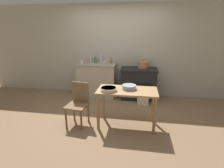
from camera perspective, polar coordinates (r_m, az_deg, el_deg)
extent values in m
plane|color=#896B4C|center=(3.93, -1.17, -10.72)|extent=(14.00, 14.00, 0.00)
cube|color=#B2AD9E|center=(5.07, 1.97, 10.78)|extent=(8.00, 0.07, 2.55)
cube|color=#B2A893|center=(5.03, -4.94, 1.15)|extent=(1.06, 0.56, 0.91)
cube|color=gray|center=(4.92, -5.09, 6.44)|extent=(1.09, 0.59, 0.03)
cube|color=black|center=(4.90, 8.65, -0.06)|extent=(0.93, 0.57, 0.81)
cube|color=black|center=(4.79, 8.88, 4.78)|extent=(0.97, 0.61, 0.04)
cube|color=black|center=(4.64, 8.57, -1.67)|extent=(0.65, 0.01, 0.34)
cube|color=#A87F56|center=(3.35, 4.98, -2.20)|extent=(1.14, 0.58, 0.03)
cylinder|color=#97724E|center=(3.35, -4.58, -9.19)|extent=(0.06, 0.06, 0.72)
cylinder|color=#97724E|center=(3.28, 13.74, -10.24)|extent=(0.06, 0.06, 0.72)
cylinder|color=#97724E|center=(3.78, -2.85, -5.96)|extent=(0.06, 0.06, 0.72)
cylinder|color=#97724E|center=(3.72, 13.21, -6.81)|extent=(0.06, 0.06, 0.72)
cube|color=brown|center=(3.55, -11.41, -6.98)|extent=(0.45, 0.45, 0.03)
cube|color=brown|center=(3.62, -10.27, -2.58)|extent=(0.36, 0.08, 0.42)
cylinder|color=brown|center=(3.59, -14.82, -10.69)|extent=(0.04, 0.04, 0.39)
cylinder|color=brown|center=(3.44, -10.01, -11.63)|extent=(0.04, 0.04, 0.39)
cylinder|color=brown|center=(3.84, -12.28, -8.57)|extent=(0.04, 0.04, 0.39)
cylinder|color=brown|center=(3.71, -7.73, -9.33)|extent=(0.04, 0.04, 0.39)
cube|color=beige|center=(4.56, 10.04, -4.25)|extent=(0.28, 0.20, 0.39)
cylinder|color=#B77A47|center=(4.84, 10.11, 6.08)|extent=(0.29, 0.29, 0.16)
cylinder|color=#B77A47|center=(4.83, 10.17, 7.15)|extent=(0.30, 0.30, 0.02)
sphere|color=black|center=(4.82, 10.18, 7.41)|extent=(0.02, 0.02, 0.02)
cylinder|color=silver|center=(3.27, -1.12, -1.68)|extent=(0.29, 0.29, 0.06)
cylinder|color=beige|center=(3.26, -1.13, -1.26)|extent=(0.31, 0.31, 0.01)
cylinder|color=#93A8B2|center=(3.38, 5.58, -1.00)|extent=(0.26, 0.26, 0.08)
cylinder|color=#8597A0|center=(3.37, 5.60, -0.44)|extent=(0.28, 0.28, 0.01)
cylinder|color=silver|center=(5.18, -7.12, 8.00)|extent=(0.06, 0.06, 0.17)
cylinder|color=silver|center=(5.16, -7.17, 9.27)|extent=(0.02, 0.02, 0.06)
cylinder|color=#517F5B|center=(5.07, -5.46, 7.71)|extent=(0.07, 0.07, 0.14)
cylinder|color=#517F5B|center=(5.05, -5.49, 8.79)|extent=(0.03, 0.03, 0.05)
cylinder|color=silver|center=(5.08, -3.69, 8.03)|extent=(0.07, 0.07, 0.18)
cylinder|color=silver|center=(5.06, -3.71, 9.47)|extent=(0.03, 0.03, 0.07)
cylinder|color=olive|center=(4.93, -0.24, 7.49)|extent=(0.06, 0.06, 0.13)
cylinder|color=olive|center=(4.92, -0.24, 8.56)|extent=(0.02, 0.02, 0.05)
cylinder|color=beige|center=(4.81, -2.56, 6.96)|extent=(0.07, 0.07, 0.09)
cylinder|color=silver|center=(4.91, -9.86, 6.98)|extent=(0.08, 0.08, 0.10)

